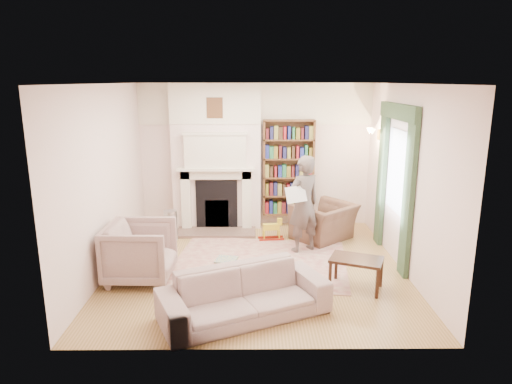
{
  "coord_description": "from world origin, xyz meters",
  "views": [
    {
      "loc": [
        -0.05,
        -6.66,
        2.85
      ],
      "look_at": [
        0.0,
        0.25,
        1.15
      ],
      "focal_mm": 32.0,
      "sensor_mm": 36.0,
      "label": 1
    }
  ],
  "objects_px": {
    "bookcase": "(288,168)",
    "armchair_left": "(140,252)",
    "man_reading": "(304,204)",
    "coffee_table": "(356,273)",
    "armchair_reading": "(324,222)",
    "sofa": "(244,294)",
    "paraffin_heater": "(171,225)",
    "rocking_horse": "(271,229)"
  },
  "relations": [
    {
      "from": "bookcase",
      "to": "sofa",
      "type": "bearing_deg",
      "value": -102.43
    },
    {
      "from": "armchair_left",
      "to": "coffee_table",
      "type": "relative_size",
      "value": 1.35
    },
    {
      "from": "bookcase",
      "to": "coffee_table",
      "type": "relative_size",
      "value": 2.64
    },
    {
      "from": "armchair_reading",
      "to": "rocking_horse",
      "type": "relative_size",
      "value": 2.2
    },
    {
      "from": "man_reading",
      "to": "coffee_table",
      "type": "height_order",
      "value": "man_reading"
    },
    {
      "from": "sofa",
      "to": "paraffin_heater",
      "type": "xyz_separation_m",
      "value": [
        -1.39,
        2.82,
        -0.03
      ]
    },
    {
      "from": "armchair_left",
      "to": "sofa",
      "type": "relative_size",
      "value": 0.46
    },
    {
      "from": "sofa",
      "to": "coffee_table",
      "type": "xyz_separation_m",
      "value": [
        1.54,
        0.78,
        -0.08
      ]
    },
    {
      "from": "man_reading",
      "to": "coffee_table",
      "type": "distance_m",
      "value": 1.68
    },
    {
      "from": "bookcase",
      "to": "sofa",
      "type": "xyz_separation_m",
      "value": [
        -0.81,
        -3.66,
        -0.87
      ]
    },
    {
      "from": "bookcase",
      "to": "armchair_left",
      "type": "bearing_deg",
      "value": -132.37
    },
    {
      "from": "man_reading",
      "to": "coffee_table",
      "type": "xyz_separation_m",
      "value": [
        0.59,
        -1.46,
        -0.6
      ]
    },
    {
      "from": "armchair_reading",
      "to": "sofa",
      "type": "xyz_separation_m",
      "value": [
        -1.41,
        -2.84,
        -0.03
      ]
    },
    {
      "from": "paraffin_heater",
      "to": "rocking_horse",
      "type": "xyz_separation_m",
      "value": [
        1.83,
        -0.03,
        -0.07
      ]
    },
    {
      "from": "paraffin_heater",
      "to": "sofa",
      "type": "bearing_deg",
      "value": -63.72
    },
    {
      "from": "sofa",
      "to": "rocking_horse",
      "type": "relative_size",
      "value": 4.47
    },
    {
      "from": "armchair_left",
      "to": "coffee_table",
      "type": "height_order",
      "value": "armchair_left"
    },
    {
      "from": "bookcase",
      "to": "paraffin_heater",
      "type": "bearing_deg",
      "value": -159.05
    },
    {
      "from": "armchair_left",
      "to": "rocking_horse",
      "type": "distance_m",
      "value": 2.61
    },
    {
      "from": "paraffin_heater",
      "to": "coffee_table",
      "type": "bearing_deg",
      "value": -34.82
    },
    {
      "from": "sofa",
      "to": "coffee_table",
      "type": "relative_size",
      "value": 2.94
    },
    {
      "from": "armchair_left",
      "to": "man_reading",
      "type": "xyz_separation_m",
      "value": [
        2.48,
        1.14,
        0.4
      ]
    },
    {
      "from": "coffee_table",
      "to": "paraffin_heater",
      "type": "xyz_separation_m",
      "value": [
        -2.93,
        2.04,
        0.05
      ]
    },
    {
      "from": "paraffin_heater",
      "to": "armchair_left",
      "type": "bearing_deg",
      "value": -94.54
    },
    {
      "from": "sofa",
      "to": "rocking_horse",
      "type": "height_order",
      "value": "sofa"
    },
    {
      "from": "sofa",
      "to": "paraffin_heater",
      "type": "relative_size",
      "value": 3.74
    },
    {
      "from": "armchair_left",
      "to": "sofa",
      "type": "height_order",
      "value": "armchair_left"
    },
    {
      "from": "rocking_horse",
      "to": "armchair_reading",
      "type": "bearing_deg",
      "value": -4.18
    },
    {
      "from": "bookcase",
      "to": "armchair_left",
      "type": "distance_m",
      "value": 3.54
    },
    {
      "from": "bookcase",
      "to": "armchair_left",
      "type": "relative_size",
      "value": 1.96
    },
    {
      "from": "armchair_reading",
      "to": "paraffin_heater",
      "type": "relative_size",
      "value": 1.85
    },
    {
      "from": "sofa",
      "to": "rocking_horse",
      "type": "xyz_separation_m",
      "value": [
        0.44,
        2.79,
        -0.1
      ]
    },
    {
      "from": "armchair_reading",
      "to": "man_reading",
      "type": "bearing_deg",
      "value": 12.47
    },
    {
      "from": "paraffin_heater",
      "to": "bookcase",
      "type": "bearing_deg",
      "value": 20.95
    },
    {
      "from": "armchair_reading",
      "to": "sofa",
      "type": "distance_m",
      "value": 3.17
    },
    {
      "from": "armchair_reading",
      "to": "sofa",
      "type": "relative_size",
      "value": 0.49
    },
    {
      "from": "armchair_reading",
      "to": "rocking_horse",
      "type": "distance_m",
      "value": 0.97
    },
    {
      "from": "sofa",
      "to": "man_reading",
      "type": "xyz_separation_m",
      "value": [
        0.96,
        2.24,
        0.53
      ]
    },
    {
      "from": "armchair_reading",
      "to": "man_reading",
      "type": "height_order",
      "value": "man_reading"
    },
    {
      "from": "man_reading",
      "to": "rocking_horse",
      "type": "distance_m",
      "value": 0.98
    },
    {
      "from": "bookcase",
      "to": "rocking_horse",
      "type": "distance_m",
      "value": 1.35
    },
    {
      "from": "bookcase",
      "to": "man_reading",
      "type": "distance_m",
      "value": 1.47
    }
  ]
}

